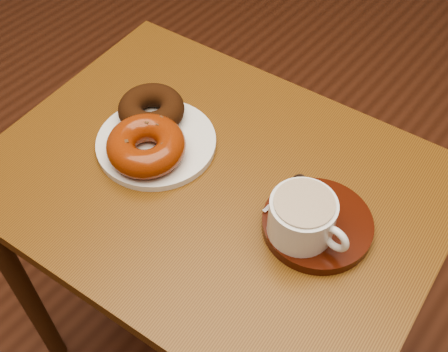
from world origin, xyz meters
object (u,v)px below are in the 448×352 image
Objects in this scene: cafe_table at (215,217)px; saucer at (317,224)px; donut_plate at (156,143)px; coffee_cup at (303,217)px.

saucer reaches higher than cafe_table.
saucer reaches higher than donut_plate.
donut_plate is (-0.12, -0.01, 0.11)m from cafe_table.
donut_plate is 1.59× the size of coffee_cup.
coffee_cup reaches higher than donut_plate.
saucer is at bearing 2.02° from cafe_table.
coffee_cup is at bearing -108.43° from saucer.
saucer is 0.05m from coffee_cup.
cafe_table is at bearing 2.84° from donut_plate.
saucer is at bearing 75.04° from coffee_cup.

